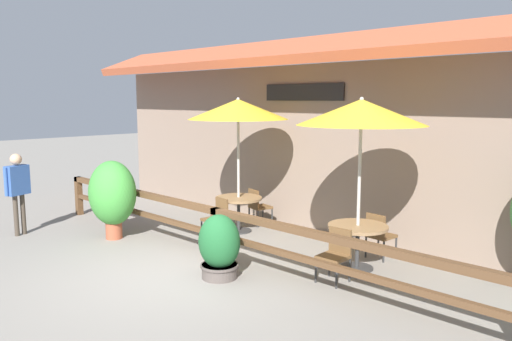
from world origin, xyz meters
The scene contains 14 objects.
ground_plane centered at (0.00, 0.00, 0.00)m, with size 60.00×60.00×0.00m, color gray.
building_facade centered at (0.00, 4.10, 2.16)m, with size 14.28×1.49×4.23m.
patio_railing centered at (0.00, 1.05, 0.70)m, with size 10.40×0.14×0.95m.
patio_umbrella_near centered at (-1.12, 2.69, 2.63)m, with size 2.12×2.12×2.89m.
dining_table_near centered at (-1.12, 2.69, 0.61)m, with size 1.01×1.01×0.76m.
chair_near_streetside centered at (-1.04, 1.99, 0.46)m, with size 0.46×0.46×0.83m.
chair_near_wallside centered at (-1.21, 3.39, 0.46)m, with size 0.51×0.51×0.83m.
patio_umbrella_middle centered at (2.05, 2.41, 2.63)m, with size 2.12×2.12×2.89m.
dining_table_middle centered at (2.05, 2.41, 0.61)m, with size 1.01×1.01×0.76m.
chair_middle_streetside centered at (2.12, 1.66, 0.46)m, with size 0.43×0.43×0.83m.
chair_middle_wallside centered at (2.03, 3.15, 0.46)m, with size 0.46×0.46×0.83m.
potted_plant_tall_tropical centered at (-2.58, 0.52, 0.93)m, with size 1.03×0.92×1.62m.
potted_plant_entrance_palm centered at (0.69, 0.50, 0.51)m, with size 0.71×0.64×1.04m.
pedestrian centered at (-4.25, -0.71, 1.11)m, with size 0.34×0.58×1.73m.
Camera 1 is at (6.47, -4.64, 2.85)m, focal length 35.00 mm.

